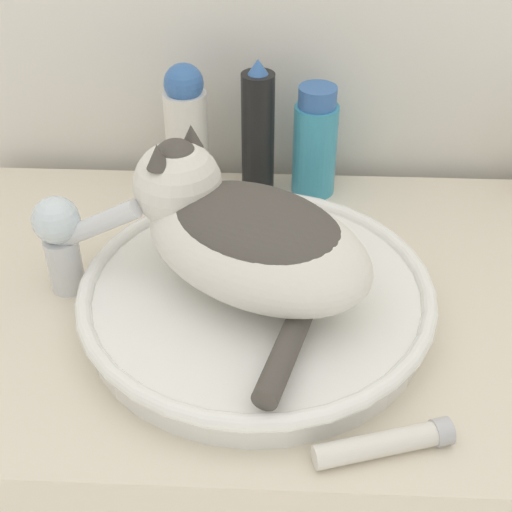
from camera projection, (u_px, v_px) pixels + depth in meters
vanity_counter at (281, 489)px, 1.19m from camera, size 1.01×0.60×0.85m
sink_basin at (256, 297)px, 0.88m from camera, size 0.44×0.44×0.05m
cat at (243, 232)px, 0.83m from camera, size 0.34×0.36×0.16m
faucet at (66, 236)px, 0.88m from camera, size 0.14×0.06×0.15m
mouthwash_bottle at (315, 143)px, 1.08m from camera, size 0.07×0.07×0.17m
lotion_bottle_white at (187, 129)px, 1.07m from camera, size 0.06×0.06×0.20m
hairspray_can_black at (258, 132)px, 1.07m from camera, size 0.05×0.05×0.21m
cream_tube at (386, 443)px, 0.72m from camera, size 0.15×0.07×0.03m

